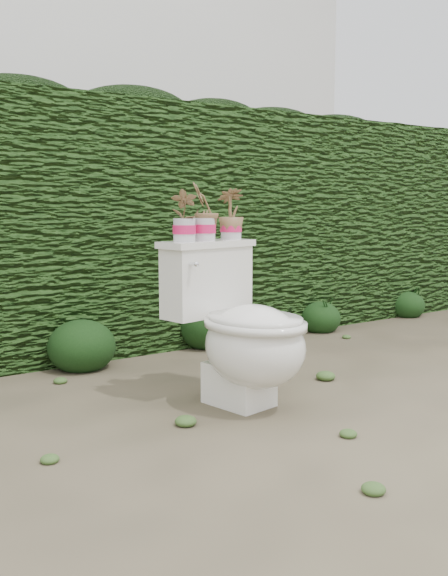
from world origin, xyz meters
TOP-DOWN VIEW (x-y plane):
  - ground at (0.00, 0.00)m, footprint 60.00×60.00m
  - hedge at (0.00, 1.60)m, footprint 8.00×1.00m
  - house_wall at (0.60, 6.00)m, footprint 8.00×3.50m
  - toilet at (-0.19, -0.06)m, footprint 0.56×0.74m
  - potted_plant_left at (-0.38, 0.15)m, footprint 0.15×0.14m
  - potted_plant_center at (-0.25, 0.17)m, footprint 0.18×0.16m
  - potted_plant_right at (-0.07, 0.20)m, footprint 0.15×0.15m
  - liriope_clump_2 at (-0.54, 1.03)m, footprint 0.40×0.40m
  - liriope_clump_3 at (0.39, 1.09)m, footprint 0.43×0.43m
  - liriope_clump_4 at (1.37, 1.05)m, footprint 0.31×0.31m
  - liriope_clump_5 at (2.42, 1.10)m, footprint 0.30×0.30m

SIDE VIEW (x-z plane):
  - ground at x=0.00m, z-range 0.00..0.00m
  - liriope_clump_5 at x=2.42m, z-range 0.00..0.24m
  - liriope_clump_4 at x=1.37m, z-range 0.00..0.25m
  - liriope_clump_2 at x=-0.54m, z-range 0.00..0.32m
  - liriope_clump_3 at x=0.39m, z-range 0.00..0.34m
  - toilet at x=-0.19m, z-range -0.03..0.74m
  - hedge at x=0.00m, z-range 0.00..1.60m
  - potted_plant_left at x=-0.38m, z-range 0.78..1.01m
  - potted_plant_right at x=-0.07m, z-range 0.78..1.02m
  - potted_plant_center at x=-0.25m, z-range 0.78..1.04m
  - house_wall at x=0.60m, z-range 0.00..4.00m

